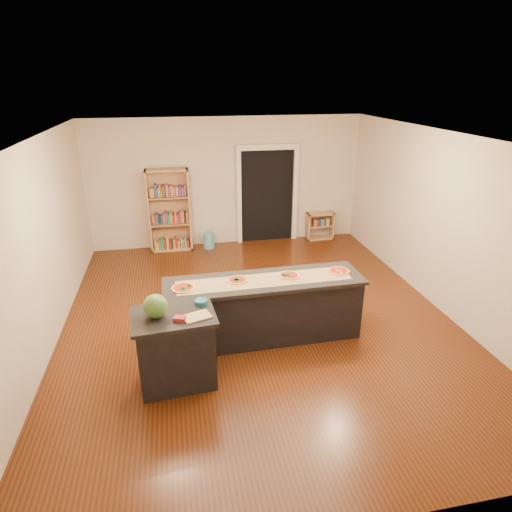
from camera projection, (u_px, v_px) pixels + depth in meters
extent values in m
cube|color=beige|center=(259.00, 236.00, 6.25)|extent=(6.00, 7.00, 2.80)
cube|color=#4C230D|center=(258.00, 319.00, 6.79)|extent=(6.00, 7.00, 0.01)
cube|color=white|center=(259.00, 138.00, 5.71)|extent=(6.00, 7.00, 0.01)
cube|color=black|center=(267.00, 196.00, 9.70)|extent=(1.20, 0.02, 2.10)
cube|color=silver|center=(239.00, 198.00, 9.55)|extent=(0.10, 0.08, 2.10)
cube|color=silver|center=(295.00, 195.00, 9.78)|extent=(0.10, 0.08, 2.10)
cube|color=silver|center=(268.00, 147.00, 9.24)|extent=(1.40, 0.08, 0.12)
cube|color=black|center=(264.00, 310.00, 6.17)|extent=(2.74, 0.68, 0.88)
cube|color=black|center=(264.00, 281.00, 5.99)|extent=(2.82, 0.76, 0.05)
cube|color=black|center=(176.00, 350.00, 5.23)|extent=(0.89, 0.63, 0.92)
cube|color=black|center=(173.00, 316.00, 5.05)|extent=(0.98, 0.71, 0.04)
cube|color=tan|center=(169.00, 211.00, 9.20)|extent=(0.89, 0.32, 1.79)
cube|color=tan|center=(320.00, 226.00, 10.05)|extent=(0.64, 0.27, 0.64)
cylinder|color=#59A6C7|center=(209.00, 240.00, 9.54)|extent=(0.25, 0.25, 0.36)
cube|color=olive|center=(265.00, 280.00, 5.96)|extent=(2.45, 0.49, 0.00)
sphere|color=#144214|center=(155.00, 306.00, 4.93)|extent=(0.28, 0.28, 0.28)
cube|color=tan|center=(197.00, 317.00, 4.97)|extent=(0.36, 0.30, 0.02)
cube|color=maroon|center=(180.00, 319.00, 4.90)|extent=(0.16, 0.13, 0.05)
cylinder|color=#195966|center=(201.00, 302.00, 5.25)|extent=(0.16, 0.16, 0.06)
cylinder|color=tan|center=(183.00, 288.00, 5.72)|extent=(0.30, 0.30, 0.02)
cylinder|color=#A5190C|center=(183.00, 287.00, 5.72)|extent=(0.25, 0.25, 0.00)
cylinder|color=tan|center=(237.00, 280.00, 5.94)|extent=(0.29, 0.29, 0.02)
cylinder|color=#A5190C|center=(237.00, 280.00, 5.94)|extent=(0.24, 0.24, 0.00)
cylinder|color=tan|center=(289.00, 275.00, 6.08)|extent=(0.31, 0.31, 0.02)
cylinder|color=#A5190C|center=(289.00, 275.00, 6.08)|extent=(0.26, 0.26, 0.00)
cylinder|color=tan|center=(339.00, 271.00, 6.22)|extent=(0.32, 0.32, 0.02)
cylinder|color=#A5190C|center=(339.00, 270.00, 6.22)|extent=(0.26, 0.26, 0.00)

